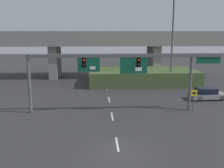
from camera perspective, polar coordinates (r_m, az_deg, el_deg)
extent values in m
plane|color=#2D2D30|center=(18.00, 1.42, -14.39)|extent=(160.00, 160.00, 0.00)
cube|color=silver|center=(19.00, 1.14, -12.93)|extent=(0.14, 2.40, 0.01)
cube|color=silver|center=(24.78, 0.03, -7.05)|extent=(0.14, 2.40, 0.01)
cube|color=silver|center=(30.72, -0.63, -3.42)|extent=(0.14, 2.40, 0.01)
cube|color=silver|center=(36.76, -1.08, -0.97)|extent=(0.14, 2.40, 0.01)
cube|color=silver|center=(42.84, -1.40, 0.79)|extent=(0.14, 2.40, 0.01)
cylinder|color=#515456|center=(26.39, -17.54, -0.04)|extent=(0.28, 0.28, 5.71)
cylinder|color=#515456|center=(27.19, 16.67, 0.33)|extent=(0.28, 0.28, 5.71)
cube|color=#515456|center=(25.35, 3.26, 6.18)|extent=(18.80, 0.32, 0.32)
cube|color=black|center=(25.28, -6.15, 4.67)|extent=(0.40, 0.28, 0.95)
sphere|color=red|center=(25.09, -6.18, 5.11)|extent=(0.22, 0.22, 0.22)
sphere|color=black|center=(25.14, -6.16, 4.14)|extent=(0.22, 0.22, 0.22)
cube|color=black|center=(25.56, 5.74, 4.75)|extent=(0.40, 0.28, 0.95)
sphere|color=red|center=(25.37, 5.81, 5.19)|extent=(0.22, 0.22, 0.22)
sphere|color=black|center=(25.42, 5.79, 4.23)|extent=(0.22, 0.22, 0.22)
cube|color=#0F4C33|center=(25.19, -5.11, 4.20)|extent=(2.14, 0.08, 1.35)
cube|color=white|center=(25.17, -4.25, 3.51)|extent=(0.53, 0.03, 0.30)
cube|color=#0F4C33|center=(25.43, 4.74, 4.03)|extent=(2.64, 0.08, 1.57)
cube|color=white|center=(25.50, 5.77, 3.23)|extent=(0.66, 0.03, 0.35)
cube|color=#0F4C33|center=(27.43, 20.26, 4.88)|extent=(2.43, 0.07, 0.64)
cylinder|color=#4C4C4C|center=(26.87, 17.32, -3.54)|extent=(0.08, 0.08, 2.32)
cube|color=yellow|center=(26.64, 17.46, -1.88)|extent=(0.60, 0.03, 0.60)
cube|color=black|center=(26.63, 17.47, -1.89)|extent=(0.33, 0.01, 0.21)
cylinder|color=#515456|center=(38.05, 13.05, 10.59)|extent=(0.24, 0.24, 15.06)
cube|color=gray|center=(45.93, -1.59, 9.35)|extent=(40.70, 7.14, 1.53)
cube|color=gray|center=(42.53, -1.46, 10.84)|extent=(40.70, 0.40, 0.90)
cube|color=gray|center=(46.73, -12.27, 4.82)|extent=(1.40, 5.71, 5.49)
cube|color=gray|center=(47.23, 9.02, 5.00)|extent=(1.40, 5.71, 5.49)
cube|color=#42562D|center=(40.32, 6.63, 1.62)|extent=(16.07, 8.00, 2.17)
cube|color=gray|center=(32.77, 20.03, -2.40)|extent=(4.34, 2.08, 0.55)
cube|color=black|center=(32.57, 19.83, -1.37)|extent=(2.30, 1.77, 0.66)
cylinder|color=black|center=(34.09, 21.39, -2.18)|extent=(0.65, 0.26, 0.64)
cylinder|color=black|center=(32.73, 22.69, -2.82)|extent=(0.65, 0.26, 0.64)
cylinder|color=black|center=(32.94, 17.36, -2.36)|extent=(0.65, 0.26, 0.64)
cylinder|color=black|center=(31.53, 18.53, -3.03)|extent=(0.65, 0.26, 0.64)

